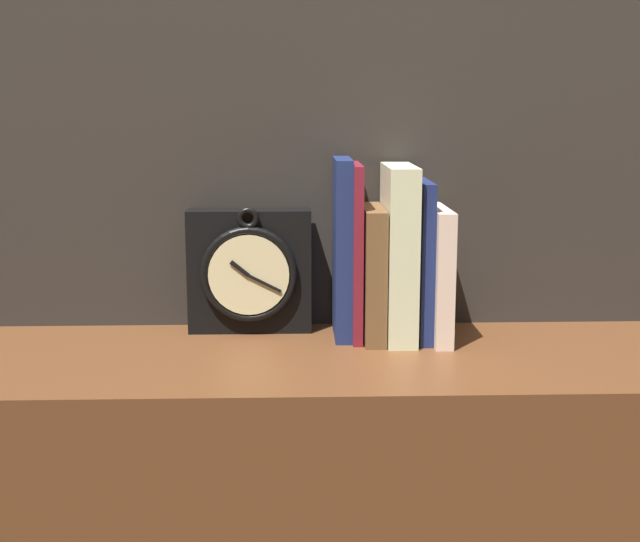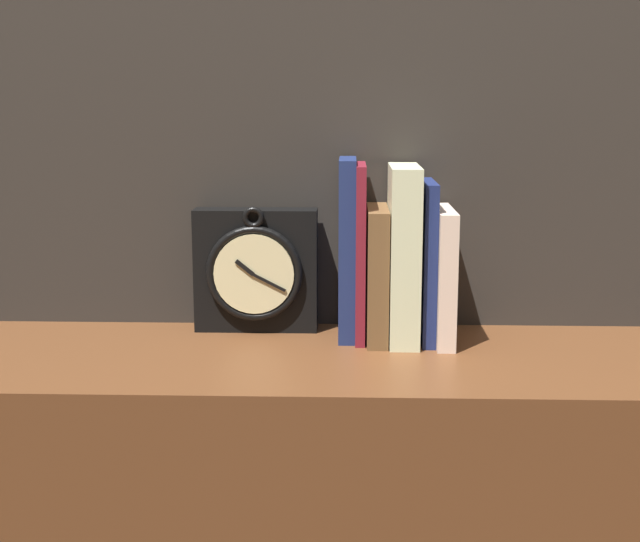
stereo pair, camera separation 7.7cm
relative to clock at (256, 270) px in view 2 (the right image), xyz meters
name	(u,v)px [view 2 (the right image)]	position (x,y,z in m)	size (l,w,h in m)	color
wall_back	(324,5)	(0.10, 0.06, 0.38)	(6.00, 0.05, 2.60)	#2D2823
clock	(256,270)	(0.00, 0.00, 0.00)	(0.18, 0.06, 0.19)	black
book_slot0_navy	(347,249)	(0.14, -0.03, 0.04)	(0.02, 0.11, 0.26)	navy
book_slot1_maroon	(360,252)	(0.15, -0.03, 0.03)	(0.01, 0.12, 0.25)	maroon
book_slot2_brown	(377,274)	(0.18, -0.04, 0.00)	(0.03, 0.14, 0.19)	brown
book_slot3_cream	(403,254)	(0.22, -0.04, 0.03)	(0.04, 0.14, 0.25)	beige
book_slot4_navy	(427,261)	(0.25, -0.04, 0.02)	(0.02, 0.13, 0.23)	navy
book_slot5_cream	(443,275)	(0.27, -0.04, 0.00)	(0.03, 0.15, 0.19)	beige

